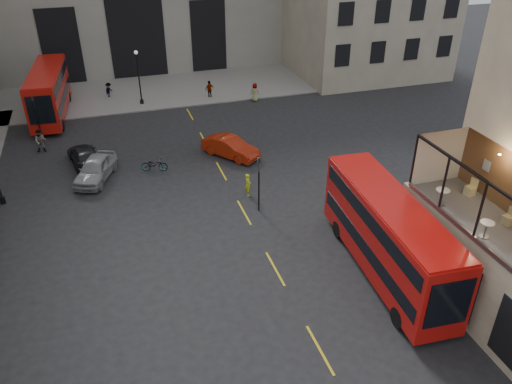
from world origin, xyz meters
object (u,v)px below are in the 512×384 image
object	(u,v)px
street_lamp_b	(139,81)
pedestrian_c	(210,89)
pedestrian_a	(41,141)
cafe_table_far	(442,195)
bus_near	(388,233)
car_a	(96,169)
traffic_light_near	(259,177)
car_c	(85,156)
car_b	(230,147)
cafe_chair_d	(470,190)
pedestrian_d	(255,92)
pedestrian_b	(109,91)
bus_far	(49,90)
cafe_chair_c	(508,220)
bicycle	(154,164)
cafe_table_mid	(486,227)
cyclist	(248,185)
traffic_light_far	(36,113)

from	to	relation	value
street_lamp_b	pedestrian_c	world-z (taller)	street_lamp_b
pedestrian_a	pedestrian_c	xyz separation A→B (m)	(15.67, 8.28, -0.05)
pedestrian_a	cafe_table_far	size ratio (longest dim) A/B	2.28
bus_near	car_a	distance (m)	21.20
traffic_light_near	street_lamp_b	xyz separation A→B (m)	(-5.00, 22.00, -0.03)
car_c	bus_near	bearing A→B (deg)	118.58
car_b	cafe_chair_d	xyz separation A→B (m)	(8.02, -16.96, 4.09)
car_a	pedestrian_d	size ratio (longest dim) A/B	2.64
pedestrian_c	car_a	bearing A→B (deg)	30.56
pedestrian_c	pedestrian_a	bearing A→B (deg)	7.78
pedestrian_b	cafe_table_far	world-z (taller)	cafe_table_far
bus_far	pedestrian_d	size ratio (longest dim) A/B	6.08
pedestrian_a	cafe_chair_c	size ratio (longest dim) A/B	2.26
traffic_light_near	car_b	bearing A→B (deg)	87.75
car_b	bicycle	bearing A→B (deg)	148.65
cafe_table_far	cafe_chair_d	distance (m)	2.01
pedestrian_b	cafe_table_mid	bearing A→B (deg)	-125.78
traffic_light_near	cyclist	bearing A→B (deg)	92.51
traffic_light_far	car_c	world-z (taller)	traffic_light_far
car_c	bicycle	xyz separation A→B (m)	(4.89, -2.63, -0.20)
street_lamp_b	cafe_table_far	bearing A→B (deg)	-69.88
cyclist	cafe_table_mid	bearing A→B (deg)	-145.01
cafe_table_mid	street_lamp_b	bearing A→B (deg)	108.80
traffic_light_near	pedestrian_c	distance (m)	21.97
car_a	cafe_table_mid	distance (m)	25.93
cyclist	cafe_chair_c	size ratio (longest dim) A/B	1.92
cyclist	car_b	bearing A→B (deg)	5.80
traffic_light_far	cafe_chair_d	bearing A→B (deg)	-47.92
street_lamp_b	pedestrian_b	distance (m)	4.40
traffic_light_far	cafe_table_mid	distance (m)	34.85
street_lamp_b	pedestrian_d	distance (m)	11.29
car_b	pedestrian_c	xyz separation A→B (m)	(1.51, 13.64, 0.12)
pedestrian_a	pedestrian_c	bearing A→B (deg)	33.80
pedestrian_a	cafe_chair_d	size ratio (longest dim) A/B	2.14
cafe_table_mid	cafe_table_far	size ratio (longest dim) A/B	0.93
pedestrian_c	pedestrian_d	world-z (taller)	pedestrian_d
street_lamp_b	bus_near	bearing A→B (deg)	-72.38
bus_far	pedestrian_c	bearing A→B (deg)	1.02
car_b	cafe_chair_c	distance (m)	21.64
traffic_light_near	bus_near	xyz separation A→B (m)	(4.50, -7.91, 0.08)
traffic_light_far	street_lamp_b	xyz separation A→B (m)	(9.00, 6.00, -0.03)
cafe_chair_d	street_lamp_b	bearing A→B (deg)	113.46
pedestrian_c	cafe_chair_d	size ratio (longest dim) A/B	2.04
traffic_light_near	pedestrian_a	size ratio (longest dim) A/B	2.02
cyclist	traffic_light_near	bearing A→B (deg)	-167.83
pedestrian_a	cafe_table_mid	world-z (taller)	cafe_table_mid
pedestrian_a	cafe_table_far	world-z (taller)	cafe_table_far
cyclist	cafe_table_mid	distance (m)	16.17
traffic_light_near	car_b	world-z (taller)	traffic_light_near
pedestrian_c	cafe_chair_c	bearing A→B (deg)	80.84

